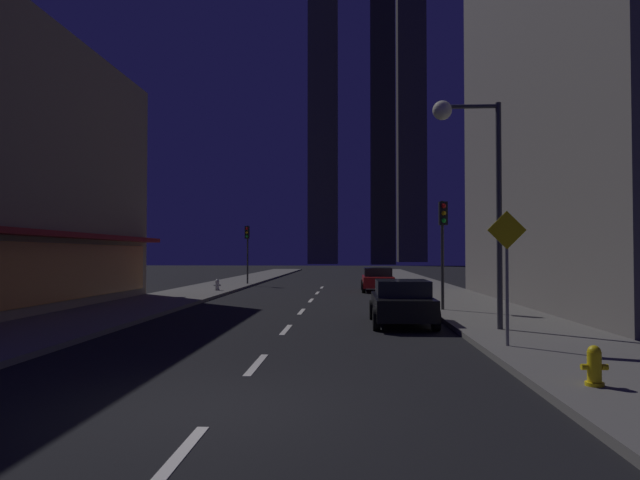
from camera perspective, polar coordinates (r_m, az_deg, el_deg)
The scene contains 15 objects.
ground_plane at distance 40.19m, azimuth 0.41°, elevation -4.81°, with size 78.00×136.00×0.10m, color black.
sidewalk_right at distance 40.45m, azimuth 10.39°, elevation -4.58°, with size 4.00×76.00×0.15m, color #605E59.
sidewalk_left at distance 41.12m, azimuth -9.41°, elevation -4.54°, with size 4.00×76.00×0.15m, color #605E59.
lane_marking_center at distance 21.88m, azimuth -1.94°, elevation -7.46°, with size 0.16×33.40×0.01m.
skyscraper_distant_tall at distance 132.36m, azimuth 0.33°, elevation 13.18°, with size 6.82×6.98×71.51m, color brown.
skyscraper_distant_mid at distance 126.12m, azimuth 6.52°, elevation 14.94°, with size 5.23×5.44×75.78m, color #333026.
skyscraper_distant_short at distance 164.79m, azimuth 9.47°, elevation 11.78°, with size 8.14×7.12×79.99m, color #4F4B3B.
car_parked_near at distance 18.00m, azimuth 8.51°, elevation -6.39°, with size 1.98×4.24×1.45m.
car_parked_far at distance 33.75m, azimuth 6.01°, elevation -4.09°, with size 1.98×4.24×1.45m.
fire_hydrant_yellow_near at distance 10.16m, azimuth 26.65°, elevation -11.72°, with size 0.42×0.30×0.65m.
fire_hydrant_far_left at distance 32.91m, azimuth -10.65°, elevation -4.64°, with size 0.42×0.30×0.65m.
traffic_light_near_right at distance 21.59m, azimuth 12.67°, elevation 0.96°, with size 0.32×0.48×4.20m.
traffic_light_far_left at distance 39.88m, azimuth -7.58°, elevation -0.16°, with size 0.32×0.48×4.20m.
street_lamp_right at distance 16.51m, azimuth 15.32°, elevation 8.26°, with size 1.96×0.56×6.58m.
pedestrian_crossing_sign at distance 13.54m, azimuth 18.88°, elevation -2.55°, with size 0.91×0.08×3.15m.
Camera 1 is at (1.94, -8.08, 2.29)m, focal length 30.76 mm.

